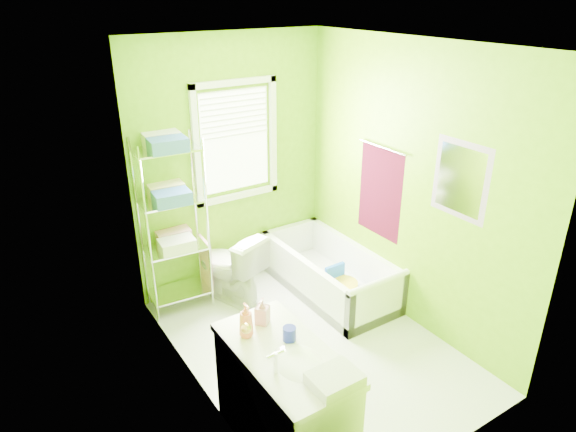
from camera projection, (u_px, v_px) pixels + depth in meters
ground at (311, 345)px, 4.64m from camera, size 2.90×2.90×0.00m
room_envelope at (315, 185)px, 4.01m from camera, size 2.14×2.94×2.62m
window at (236, 135)px, 5.09m from camera, size 0.92×0.05×1.22m
door at (268, 360)px, 2.95m from camera, size 0.09×0.80×2.00m
right_wall_decor at (410, 187)px, 4.60m from camera, size 0.04×1.48×1.17m
bathtub at (330, 278)px, 5.40m from camera, size 0.73×1.56×0.51m
toilet at (230, 266)px, 5.18m from camera, size 0.65×0.84×0.76m
vanity at (285, 396)px, 3.47m from camera, size 0.55×1.07×1.06m
wire_shelf_unit at (173, 206)px, 4.80m from camera, size 0.62×0.49×1.77m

